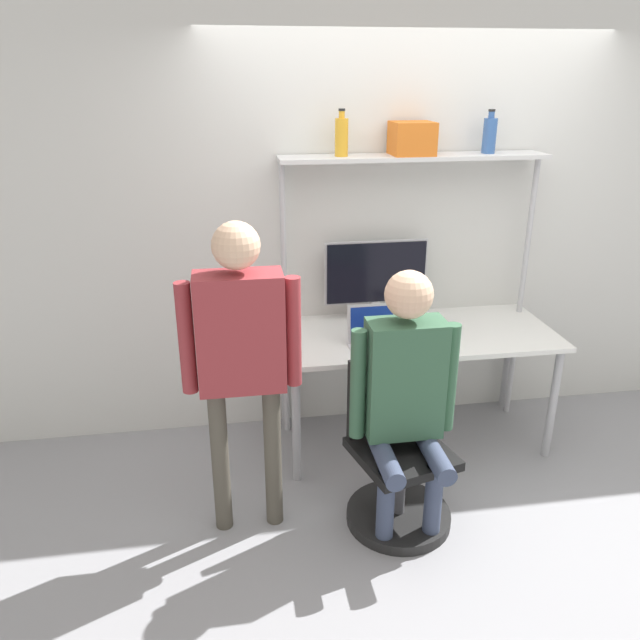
% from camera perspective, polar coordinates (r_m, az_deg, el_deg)
% --- Properties ---
extents(ground_plane, '(12.00, 12.00, 0.00)m').
position_cam_1_polar(ground_plane, '(3.94, 9.92, -13.71)').
color(ground_plane, gray).
extents(wall_back, '(8.00, 0.06, 2.70)m').
position_cam_1_polar(wall_back, '(4.09, 7.55, 8.67)').
color(wall_back, silver).
rests_on(wall_back, ground_plane).
extents(desk, '(1.70, 0.76, 0.77)m').
position_cam_1_polar(desk, '(3.93, 8.74, -2.13)').
color(desk, silver).
rests_on(desk, ground_plane).
extents(shelf_unit, '(1.62, 0.26, 1.81)m').
position_cam_1_polar(shelf_unit, '(3.90, 8.38, 10.52)').
color(shelf_unit, silver).
rests_on(shelf_unit, ground_plane).
extents(monitor, '(0.66, 0.17, 0.52)m').
position_cam_1_polar(monitor, '(3.98, 5.14, 4.11)').
color(monitor, '#B7B7BC').
rests_on(monitor, desk).
extents(laptop, '(0.29, 0.24, 0.24)m').
position_cam_1_polar(laptop, '(3.64, 4.91, -1.46)').
color(laptop, '#BCBCC1').
rests_on(laptop, desk).
extents(cell_phone, '(0.07, 0.15, 0.01)m').
position_cam_1_polar(cell_phone, '(3.70, 8.90, -2.31)').
color(cell_phone, silver).
rests_on(cell_phone, desk).
extents(office_chair, '(0.56, 0.56, 0.90)m').
position_cam_1_polar(office_chair, '(3.44, 7.00, -13.79)').
color(office_chair, black).
rests_on(office_chair, ground_plane).
extents(person_seated, '(0.55, 0.48, 1.40)m').
position_cam_1_polar(person_seated, '(3.12, 7.86, -5.92)').
color(person_seated, '#38425B').
rests_on(person_seated, ground_plane).
extents(person_standing, '(0.58, 0.22, 1.65)m').
position_cam_1_polar(person_standing, '(3.00, -7.24, -2.18)').
color(person_standing, '#4C473D').
rests_on(person_standing, ground_plane).
extents(bottle_amber, '(0.08, 0.08, 0.26)m').
position_cam_1_polar(bottle_amber, '(3.73, 1.98, 16.44)').
color(bottle_amber, gold).
rests_on(bottle_amber, shelf_unit).
extents(bottle_blue, '(0.08, 0.08, 0.25)m').
position_cam_1_polar(bottle_blue, '(4.00, 15.24, 16.02)').
color(bottle_blue, '#335999').
rests_on(bottle_blue, shelf_unit).
extents(storage_box, '(0.24, 0.23, 0.19)m').
position_cam_1_polar(storage_box, '(3.84, 8.40, 16.11)').
color(storage_box, '#D1661E').
rests_on(storage_box, shelf_unit).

